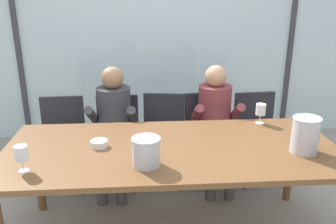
% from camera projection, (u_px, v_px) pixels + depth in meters
% --- Properties ---
extents(ground, '(14.00, 14.00, 0.00)m').
position_uv_depth(ground, '(164.00, 174.00, 3.79)').
color(ground, '#9E9384').
extents(window_glass_panel, '(7.64, 0.03, 2.60)m').
position_uv_depth(window_glass_panel, '(158.00, 37.00, 4.45)').
color(window_glass_panel, silver).
rests_on(window_glass_panel, ground).
extents(window_mullion_left, '(0.06, 0.06, 2.60)m').
position_uv_depth(window_mullion_left, '(17.00, 39.00, 4.32)').
color(window_mullion_left, '#38383D').
rests_on(window_mullion_left, ground).
extents(window_mullion_right, '(0.06, 0.06, 2.60)m').
position_uv_depth(window_mullion_right, '(291.00, 36.00, 4.55)').
color(window_mullion_right, '#38383D').
rests_on(window_mullion_right, ground).
extents(hillside_vineyard, '(13.64, 2.40, 1.54)m').
position_uv_depth(hillside_vineyard, '(150.00, 37.00, 8.65)').
color(hillside_vineyard, '#477A38').
rests_on(hillside_vineyard, ground).
extents(dining_table, '(2.44, 1.07, 0.77)m').
position_uv_depth(dining_table, '(171.00, 155.00, 2.62)').
color(dining_table, brown).
rests_on(dining_table, ground).
extents(chair_near_curtain, '(0.46, 0.46, 0.87)m').
position_uv_depth(chair_near_curtain, '(63.00, 135.00, 3.49)').
color(chair_near_curtain, '#232328').
rests_on(chair_near_curtain, ground).
extents(chair_left_of_center, '(0.48, 0.48, 0.87)m').
position_uv_depth(chair_left_of_center, '(117.00, 133.00, 3.55)').
color(chair_left_of_center, '#232328').
rests_on(chair_left_of_center, ground).
extents(chair_center, '(0.49, 0.49, 0.87)m').
position_uv_depth(chair_center, '(163.00, 131.00, 3.59)').
color(chair_center, '#232328').
rests_on(chair_center, ground).
extents(chair_right_of_center, '(0.48, 0.48, 0.87)m').
position_uv_depth(chair_right_of_center, '(207.00, 130.00, 3.62)').
color(chair_right_of_center, '#232328').
rests_on(chair_right_of_center, ground).
extents(chair_near_window_right, '(0.46, 0.46, 0.87)m').
position_uv_depth(chair_near_window_right, '(256.00, 129.00, 3.63)').
color(chair_near_window_right, '#232328').
rests_on(chair_near_window_right, ground).
extents(person_charcoal_jacket, '(0.48, 0.63, 1.19)m').
position_uv_depth(person_charcoal_jacket, '(114.00, 122.00, 3.36)').
color(person_charcoal_jacket, '#38383D').
rests_on(person_charcoal_jacket, ground).
extents(person_maroon_top, '(0.46, 0.61, 1.19)m').
position_uv_depth(person_maroon_top, '(216.00, 119.00, 3.42)').
color(person_maroon_top, brown).
rests_on(person_maroon_top, ground).
extents(ice_bucket_primary, '(0.20, 0.20, 0.26)m').
position_uv_depth(ice_bucket_primary, '(305.00, 134.00, 2.47)').
color(ice_bucket_primary, '#B7B7BC').
rests_on(ice_bucket_primary, dining_table).
extents(ice_bucket_secondary, '(0.19, 0.19, 0.20)m').
position_uv_depth(ice_bucket_secondary, '(146.00, 151.00, 2.29)').
color(ice_bucket_secondary, '#B7B7BC').
rests_on(ice_bucket_secondary, dining_table).
extents(tasting_bowl, '(0.12, 0.12, 0.05)m').
position_uv_depth(tasting_bowl, '(99.00, 144.00, 2.59)').
color(tasting_bowl, silver).
rests_on(tasting_bowl, dining_table).
extents(wine_glass_by_left_taster, '(0.08, 0.08, 0.17)m').
position_uv_depth(wine_glass_by_left_taster, '(261.00, 110.00, 3.02)').
color(wine_glass_by_left_taster, silver).
rests_on(wine_glass_by_left_taster, dining_table).
extents(wine_glass_near_bucket, '(0.08, 0.08, 0.17)m').
position_uv_depth(wine_glass_near_bucket, '(21.00, 154.00, 2.21)').
color(wine_glass_near_bucket, silver).
rests_on(wine_glass_near_bucket, dining_table).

